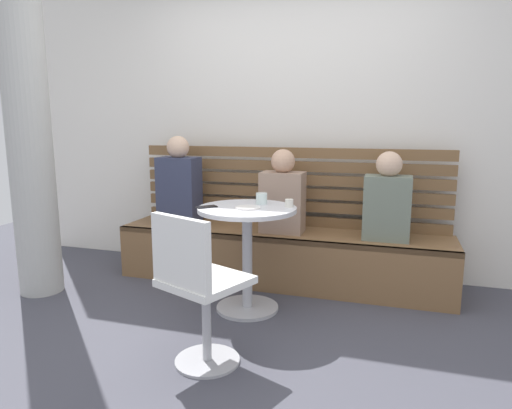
{
  "coord_description": "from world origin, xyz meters",
  "views": [
    {
      "loc": [
        0.87,
        -2.27,
        1.3
      ],
      "look_at": [
        -0.04,
        0.66,
        0.75
      ],
      "focal_mm": 31.5,
      "sensor_mm": 36.0,
      "label": 1
    }
  ],
  "objects_px": {
    "cafe_table": "(247,239)",
    "person_child_left": "(283,196)",
    "booth_bench": "(280,257)",
    "person_child_middle": "(387,201)",
    "cup_espresso_small": "(289,203)",
    "person_adult": "(179,185)",
    "cup_glass_short": "(262,198)",
    "plate_small": "(248,208)",
    "phone_on_table": "(206,207)",
    "white_chair": "(197,285)"
  },
  "relations": [
    {
      "from": "cafe_table",
      "to": "person_child_left",
      "type": "xyz_separation_m",
      "value": [
        0.11,
        0.58,
        0.22
      ]
    },
    {
      "from": "booth_bench",
      "to": "person_child_left",
      "type": "relative_size",
      "value": 4.05
    },
    {
      "from": "person_child_left",
      "to": "person_child_middle",
      "type": "bearing_deg",
      "value": 0.25
    },
    {
      "from": "cup_espresso_small",
      "to": "cafe_table",
      "type": "bearing_deg",
      "value": -162.12
    },
    {
      "from": "person_adult",
      "to": "cup_glass_short",
      "type": "height_order",
      "value": "person_adult"
    },
    {
      "from": "plate_small",
      "to": "phone_on_table",
      "type": "bearing_deg",
      "value": -170.93
    },
    {
      "from": "phone_on_table",
      "to": "white_chair",
      "type": "bearing_deg",
      "value": 153.16
    },
    {
      "from": "cafe_table",
      "to": "cup_espresso_small",
      "type": "bearing_deg",
      "value": 17.88
    },
    {
      "from": "cup_glass_short",
      "to": "phone_on_table",
      "type": "height_order",
      "value": "cup_glass_short"
    },
    {
      "from": "person_child_left",
      "to": "phone_on_table",
      "type": "height_order",
      "value": "person_child_left"
    },
    {
      "from": "person_adult",
      "to": "cup_glass_short",
      "type": "relative_size",
      "value": 9.54
    },
    {
      "from": "person_child_left",
      "to": "person_child_middle",
      "type": "height_order",
      "value": "person_child_left"
    },
    {
      "from": "person_adult",
      "to": "person_child_left",
      "type": "relative_size",
      "value": 1.14
    },
    {
      "from": "phone_on_table",
      "to": "booth_bench",
      "type": "bearing_deg",
      "value": -73.12
    },
    {
      "from": "cafe_table",
      "to": "plate_small",
      "type": "height_order",
      "value": "plate_small"
    },
    {
      "from": "cafe_table",
      "to": "cup_glass_short",
      "type": "height_order",
      "value": "cup_glass_short"
    },
    {
      "from": "person_child_middle",
      "to": "phone_on_table",
      "type": "relative_size",
      "value": 4.75
    },
    {
      "from": "person_child_left",
      "to": "cup_glass_short",
      "type": "distance_m",
      "value": 0.44
    },
    {
      "from": "white_chair",
      "to": "plate_small",
      "type": "relative_size",
      "value": 5.0
    },
    {
      "from": "booth_bench",
      "to": "person_adult",
      "type": "bearing_deg",
      "value": -179.44
    },
    {
      "from": "person_adult",
      "to": "cup_glass_short",
      "type": "bearing_deg",
      "value": -26.99
    },
    {
      "from": "person_child_middle",
      "to": "plate_small",
      "type": "distance_m",
      "value": 1.09
    },
    {
      "from": "phone_on_table",
      "to": "plate_small",
      "type": "bearing_deg",
      "value": -127.23
    },
    {
      "from": "white_chair",
      "to": "phone_on_table",
      "type": "xyz_separation_m",
      "value": [
        -0.25,
        0.72,
        0.28
      ]
    },
    {
      "from": "booth_bench",
      "to": "person_adult",
      "type": "xyz_separation_m",
      "value": [
        -0.9,
        -0.01,
        0.56
      ]
    },
    {
      "from": "cup_glass_short",
      "to": "person_adult",
      "type": "bearing_deg",
      "value": 153.01
    },
    {
      "from": "booth_bench",
      "to": "plate_small",
      "type": "bearing_deg",
      "value": -95.96
    },
    {
      "from": "booth_bench",
      "to": "cup_espresso_small",
      "type": "bearing_deg",
      "value": -69.99
    },
    {
      "from": "plate_small",
      "to": "booth_bench",
      "type": "bearing_deg",
      "value": 84.04
    },
    {
      "from": "white_chair",
      "to": "person_adult",
      "type": "relative_size",
      "value": 1.11
    },
    {
      "from": "white_chair",
      "to": "person_child_middle",
      "type": "relative_size",
      "value": 1.28
    },
    {
      "from": "cafe_table",
      "to": "person_child_middle",
      "type": "xyz_separation_m",
      "value": [
        0.91,
        0.58,
        0.22
      ]
    },
    {
      "from": "person_adult",
      "to": "person_child_left",
      "type": "xyz_separation_m",
      "value": [
        0.92,
        -0.01,
        -0.05
      ]
    },
    {
      "from": "phone_on_table",
      "to": "person_adult",
      "type": "bearing_deg",
      "value": -7.34
    },
    {
      "from": "cup_espresso_small",
      "to": "phone_on_table",
      "type": "xyz_separation_m",
      "value": [
        -0.54,
        -0.18,
        -0.02
      ]
    },
    {
      "from": "cafe_table",
      "to": "person_child_middle",
      "type": "height_order",
      "value": "person_child_middle"
    },
    {
      "from": "cup_glass_short",
      "to": "plate_small",
      "type": "bearing_deg",
      "value": -101.41
    },
    {
      "from": "person_adult",
      "to": "phone_on_table",
      "type": "distance_m",
      "value": 0.88
    },
    {
      "from": "cafe_table",
      "to": "plate_small",
      "type": "xyz_separation_m",
      "value": [
        0.02,
        -0.04,
        0.23
      ]
    },
    {
      "from": "plate_small",
      "to": "phone_on_table",
      "type": "height_order",
      "value": "plate_small"
    },
    {
      "from": "cup_espresso_small",
      "to": "phone_on_table",
      "type": "relative_size",
      "value": 0.4
    },
    {
      "from": "booth_bench",
      "to": "white_chair",
      "type": "xyz_separation_m",
      "value": [
        -0.1,
        -1.41,
        0.24
      ]
    },
    {
      "from": "person_adult",
      "to": "cup_glass_short",
      "type": "distance_m",
      "value": 0.98
    },
    {
      "from": "booth_bench",
      "to": "white_chair",
      "type": "height_order",
      "value": "white_chair"
    },
    {
      "from": "plate_small",
      "to": "person_adult",
      "type": "bearing_deg",
      "value": 142.6
    },
    {
      "from": "phone_on_table",
      "to": "person_child_left",
      "type": "bearing_deg",
      "value": -75.16
    },
    {
      "from": "plate_small",
      "to": "cafe_table",
      "type": "bearing_deg",
      "value": 114.03
    },
    {
      "from": "cup_glass_short",
      "to": "booth_bench",
      "type": "bearing_deg",
      "value": 86.39
    },
    {
      "from": "cup_glass_short",
      "to": "cup_espresso_small",
      "type": "bearing_deg",
      "value": -15.78
    },
    {
      "from": "white_chair",
      "to": "phone_on_table",
      "type": "relative_size",
      "value": 6.07
    }
  ]
}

